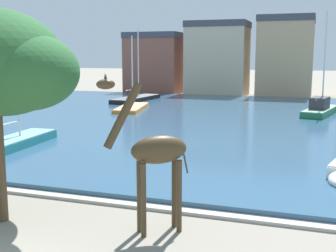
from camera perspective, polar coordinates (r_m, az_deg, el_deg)
The scene contains 10 objects.
harbor_water at distance 35.12m, azimuth 5.71°, elevation 0.84°, with size 77.65×40.14×0.30m, color #2D5170.
quay_edge_coping at distance 16.47m, azimuth -10.81°, elevation -9.32°, with size 77.65×0.50×0.12m, color #ADA89E.
giraffe_statue at distance 12.78m, azimuth -1.76°, elevation -3.53°, with size 2.36×2.02×4.77m.
sailboat_teal at distance 25.88m, azimuth -18.45°, elevation -1.99°, with size 2.11×7.02×6.97m.
sailboat_black at distance 48.59m, azimuth -3.71°, elevation 3.49°, with size 2.76×9.42×8.07m.
sailboat_green at distance 39.45m, azimuth 19.37°, elevation 1.96°, with size 3.26×7.80×8.83m.
sailboat_orange at distance 41.05m, azimuth -4.56°, elevation 2.32°, with size 3.47×7.87×6.98m.
townhouse_end_terrace at distance 62.02m, azimuth -1.32°, elevation 8.21°, with size 7.48×8.15×8.24m.
townhouse_narrow_midrow at distance 57.65m, azimuth 6.49°, elevation 8.69°, with size 7.69×6.01×9.47m.
townhouse_corner_house at distance 57.25m, azimuth 15.05°, elevation 8.68°, with size 6.68×6.96×9.98m.
Camera 1 is at (7.82, -7.15, 5.26)m, focal length 46.84 mm.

